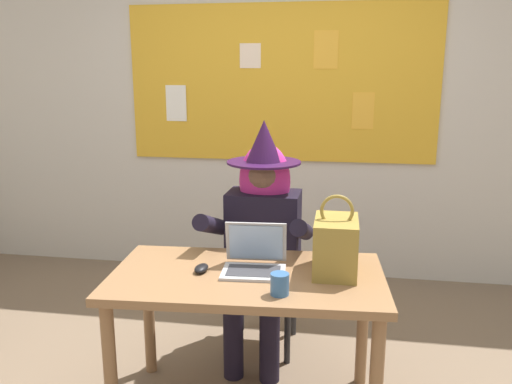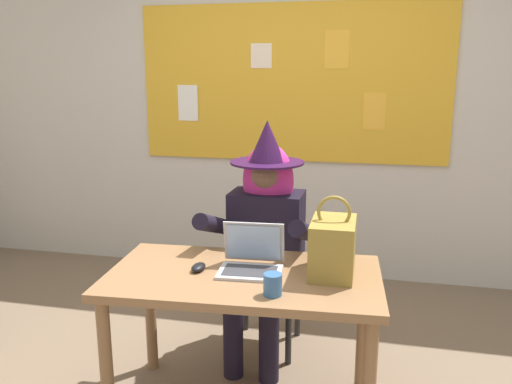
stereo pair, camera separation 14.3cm
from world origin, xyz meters
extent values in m
cube|color=beige|center=(0.00, 1.87, 1.31)|extent=(6.04, 0.10, 2.63)
cube|color=gold|center=(0.00, 1.81, 1.55)|extent=(2.40, 0.02, 1.20)
cube|color=gold|center=(0.64, 1.80, 1.35)|extent=(0.16, 0.01, 0.28)
cube|color=white|center=(-0.86, 1.80, 1.39)|extent=(0.20, 0.02, 0.29)
cube|color=#F4E0C6|center=(-0.23, 1.80, 1.76)|extent=(0.16, 0.01, 0.19)
cube|color=gold|center=(0.34, 1.80, 1.80)|extent=(0.18, 0.00, 0.28)
cube|color=#8E6642|center=(0.07, -0.02, 0.70)|extent=(1.32, 0.76, 0.04)
cylinder|color=#8E6642|center=(-0.49, -0.34, 0.34)|extent=(0.06, 0.06, 0.68)
cylinder|color=#8E6642|center=(-0.53, 0.22, 0.34)|extent=(0.06, 0.06, 0.68)
cylinder|color=#8E6642|center=(0.63, 0.29, 0.34)|extent=(0.06, 0.06, 0.68)
cube|color=#4C1E19|center=(0.05, 0.60, 0.42)|extent=(0.43, 0.43, 0.04)
cube|color=#4C1E19|center=(0.05, 0.79, 0.67)|extent=(0.38, 0.05, 0.45)
cylinder|color=#262628|center=(0.22, 0.43, 0.20)|extent=(0.04, 0.04, 0.40)
cylinder|color=#262628|center=(-0.12, 0.43, 0.20)|extent=(0.04, 0.04, 0.40)
cylinder|color=#262628|center=(0.22, 0.77, 0.20)|extent=(0.04, 0.04, 0.40)
cylinder|color=#262628|center=(-0.12, 0.77, 0.20)|extent=(0.04, 0.04, 0.40)
cylinder|color=black|center=(0.14, 0.24, 0.22)|extent=(0.11, 0.11, 0.44)
cylinder|color=black|center=(-0.06, 0.24, 0.22)|extent=(0.11, 0.11, 0.44)
cylinder|color=black|center=(0.14, 0.41, 0.47)|extent=(0.16, 0.42, 0.15)
cylinder|color=black|center=(-0.06, 0.41, 0.47)|extent=(0.16, 0.42, 0.15)
cube|color=black|center=(0.05, 0.62, 0.70)|extent=(0.43, 0.27, 0.52)
cylinder|color=black|center=(0.29, 0.38, 0.82)|extent=(0.10, 0.47, 0.24)
cylinder|color=black|center=(-0.21, 0.40, 0.82)|extent=(0.10, 0.47, 0.24)
sphere|color=brown|center=(0.05, 0.62, 1.06)|extent=(0.20, 0.20, 0.20)
ellipsoid|color=#D82D8C|center=(0.05, 0.65, 1.02)|extent=(0.31, 0.23, 0.44)
cylinder|color=#2D0F38|center=(0.05, 0.62, 1.14)|extent=(0.42, 0.42, 0.01)
cone|color=#2D0F38|center=(0.05, 0.62, 1.26)|extent=(0.21, 0.21, 0.24)
cube|color=#B7B7BC|center=(0.10, -0.02, 0.73)|extent=(0.31, 0.23, 0.01)
cube|color=#333338|center=(0.10, -0.02, 0.74)|extent=(0.26, 0.17, 0.00)
cube|color=#B7B7BC|center=(0.09, 0.11, 0.84)|extent=(0.30, 0.07, 0.21)
cube|color=#99B7E0|center=(0.09, 0.10, 0.83)|extent=(0.26, 0.06, 0.18)
ellipsoid|color=black|center=(-0.15, -0.03, 0.74)|extent=(0.07, 0.11, 0.03)
cube|color=olive|center=(0.47, 0.06, 0.85)|extent=(0.20, 0.30, 0.26)
torus|color=olive|center=(0.47, 0.06, 1.02)|extent=(0.16, 0.02, 0.16)
cylinder|color=#336099|center=(0.25, -0.23, 0.77)|extent=(0.08, 0.08, 0.09)
camera|label=1|loc=(0.48, -2.27, 1.65)|focal=36.41mm
camera|label=2|loc=(0.62, -2.24, 1.65)|focal=36.41mm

